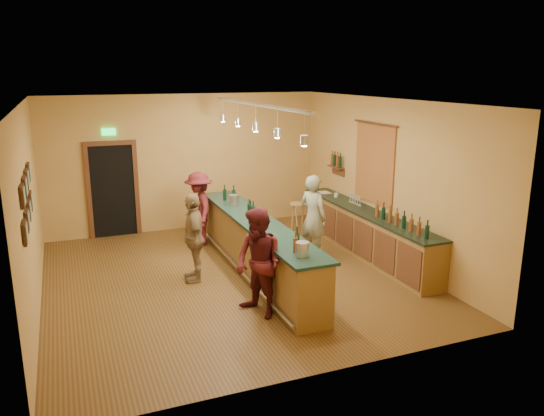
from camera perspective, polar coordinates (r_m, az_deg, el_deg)
name	(u,v)px	position (r m, az deg, el deg)	size (l,w,h in m)	color
floor	(231,277)	(9.91, -4.40, -7.45)	(7.00, 7.00, 0.00)	#513417
ceiling	(228,101)	(9.21, -4.79, 11.36)	(6.50, 7.00, 0.02)	silver
wall_back	(186,163)	(12.75, -9.28, 4.84)	(6.50, 0.02, 3.20)	#B68B44
wall_front	(318,254)	(6.29, 4.98, -4.99)	(6.50, 0.02, 3.20)	#B68B44
wall_left	(30,210)	(9.05, -24.63, -0.23)	(0.02, 7.00, 3.20)	#B68B44
wall_right	(385,180)	(10.82, 12.11, 3.00)	(0.02, 7.00, 3.20)	#B68B44
doorway	(113,188)	(12.57, -16.75, 2.07)	(1.15, 0.09, 2.48)	black
tapestry	(374,164)	(11.09, 10.95, 4.65)	(0.03, 1.40, 1.60)	maroon
bottle_shelf	(336,162)	(12.36, 6.94, 4.93)	(0.17, 0.55, 0.54)	#4B2516
picture_grid	(28,199)	(8.24, -24.80, 0.92)	(0.06, 2.20, 0.70)	#382111
back_counter	(366,232)	(11.08, 10.08, -2.57)	(0.60, 4.55, 1.27)	brown
tasting_bar	(257,243)	(9.85, -1.68, -3.79)	(0.73, 5.10, 1.38)	brown
pendant_track	(256,113)	(9.38, -1.78, 10.13)	(0.11, 4.60, 0.50)	silver
bartender	(313,217)	(10.65, 4.45, -0.98)	(0.63, 0.41, 1.73)	gray
customer_a	(259,263)	(8.13, -1.42, -5.96)	(0.83, 0.65, 1.71)	#59191E
customer_b	(194,237)	(9.61, -8.41, -3.15)	(0.95, 0.39, 1.62)	#997A51
customer_c	(199,209)	(11.58, -7.83, -0.09)	(1.04, 0.60, 1.62)	#59191E
bar_stool	(297,209)	(12.36, 2.75, -0.12)	(0.35, 0.35, 0.73)	#AA8C4C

